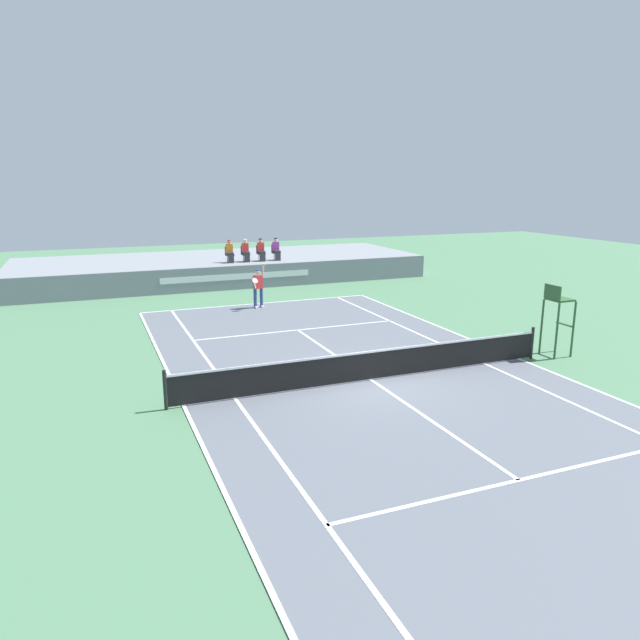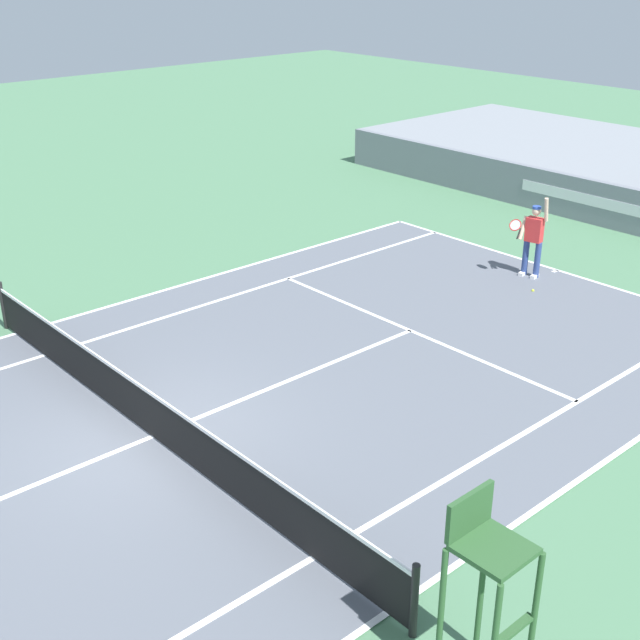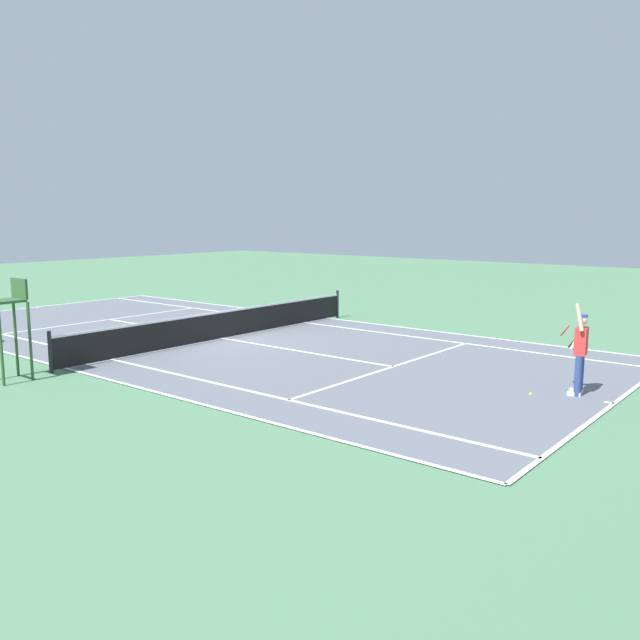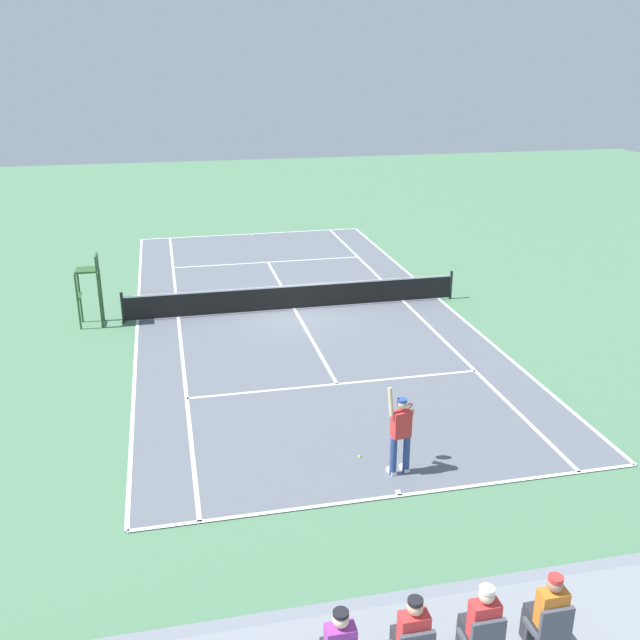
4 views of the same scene
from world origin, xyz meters
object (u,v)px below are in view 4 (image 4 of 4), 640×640
at_px(umpire_chair, 90,281).
at_px(spectator_seated_0, 547,614).
at_px(tennis_player, 401,433).
at_px(tennis_ball, 360,457).
at_px(spectator_seated_1, 480,626).
at_px(spectator_seated_2, 411,638).

bearing_deg(umpire_chair, spectator_seated_0, 111.64).
distance_m(tennis_player, tennis_ball, 1.42).
xyz_separation_m(spectator_seated_1, umpire_chair, (6.01, -17.44, -0.35)).
relative_size(spectator_seated_0, tennis_player, 0.61).
bearing_deg(spectator_seated_2, spectator_seated_0, 180.00).
bearing_deg(umpire_chair, spectator_seated_1, 109.01).
bearing_deg(spectator_seated_2, spectator_seated_1, 180.00).
distance_m(spectator_seated_0, spectator_seated_2, 1.82).
height_order(tennis_player, umpire_chair, umpire_chair).
distance_m(spectator_seated_0, tennis_player, 6.47).
bearing_deg(tennis_ball, tennis_player, 130.63).
relative_size(spectator_seated_0, spectator_seated_2, 1.00).
bearing_deg(spectator_seated_1, umpire_chair, -70.99).
bearing_deg(spectator_seated_1, spectator_seated_2, 0.00).
xyz_separation_m(spectator_seated_0, spectator_seated_1, (0.91, 0.00, 0.00)).
relative_size(tennis_player, tennis_ball, 30.63).
bearing_deg(tennis_ball, spectator_seated_1, 86.27).
height_order(spectator_seated_0, spectator_seated_1, same).
xyz_separation_m(spectator_seated_1, tennis_ball, (-0.47, -7.19, -1.87)).
bearing_deg(spectator_seated_0, tennis_player, -92.11).
bearing_deg(spectator_seated_0, spectator_seated_2, 0.00).
xyz_separation_m(spectator_seated_1, tennis_player, (-1.15, -6.40, -0.91)).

